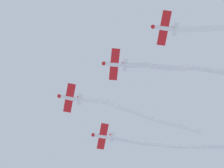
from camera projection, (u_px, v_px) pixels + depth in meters
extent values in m
ellipsoid|color=white|center=(70.00, 98.00, 73.43)|extent=(2.78, 4.00, 0.84)
sphere|color=red|center=(59.00, 96.00, 73.24)|extent=(0.98, 0.98, 0.72)
ellipsoid|color=#1E2D4C|center=(68.00, 97.00, 73.66)|extent=(1.00, 1.18, 0.45)
cube|color=red|center=(69.00, 98.00, 73.32)|extent=(5.91, 4.21, 0.11)
cube|color=white|center=(80.00, 99.00, 73.67)|extent=(2.43, 1.85, 0.09)
cube|color=red|center=(79.00, 98.00, 74.04)|extent=(0.56, 0.87, 1.16)
cylinder|color=white|center=(89.00, 100.00, 73.72)|extent=(1.91, 2.83, 1.00)
cylinder|color=white|center=(103.00, 102.00, 74.04)|extent=(1.89, 2.27, 1.05)
cylinder|color=white|center=(116.00, 106.00, 74.31)|extent=(2.51, 2.63, 1.30)
cylinder|color=white|center=(129.00, 110.00, 74.59)|extent=(2.07, 2.30, 0.86)
cylinder|color=white|center=(141.00, 115.00, 74.84)|extent=(2.28, 2.37, 1.31)
cylinder|color=white|center=(154.00, 119.00, 75.15)|extent=(2.47, 2.69, 0.82)
cylinder|color=white|center=(168.00, 123.00, 75.61)|extent=(2.07, 2.64, 0.84)
cylinder|color=white|center=(181.00, 126.00, 76.09)|extent=(2.38, 2.60, 1.00)
cylinder|color=white|center=(194.00, 130.00, 76.69)|extent=(2.42, 2.61, 0.89)
sphere|color=white|center=(82.00, 100.00, 73.59)|extent=(0.78, 0.78, 0.78)
sphere|color=white|center=(97.00, 101.00, 73.85)|extent=(0.78, 0.78, 0.78)
sphere|color=white|center=(109.00, 103.00, 74.24)|extent=(0.78, 0.78, 0.78)
sphere|color=white|center=(123.00, 109.00, 74.37)|extent=(0.78, 0.78, 0.78)
sphere|color=white|center=(135.00, 112.00, 74.81)|extent=(0.78, 0.78, 0.78)
sphere|color=white|center=(147.00, 117.00, 74.87)|extent=(0.78, 0.78, 0.78)
sphere|color=white|center=(161.00, 122.00, 75.44)|extent=(0.78, 0.78, 0.78)
sphere|color=white|center=(174.00, 124.00, 75.78)|extent=(0.78, 0.78, 0.78)
sphere|color=white|center=(188.00, 128.00, 76.40)|extent=(0.78, 0.78, 0.78)
sphere|color=white|center=(201.00, 132.00, 76.98)|extent=(0.78, 0.78, 0.78)
ellipsoid|color=white|center=(115.00, 64.00, 70.13)|extent=(2.41, 4.13, 0.84)
sphere|color=red|center=(104.00, 63.00, 70.04)|extent=(0.94, 0.94, 0.72)
ellipsoid|color=#1E2D4C|center=(112.00, 63.00, 70.38)|extent=(0.93, 1.17, 0.45)
cube|color=red|center=(114.00, 65.00, 70.03)|extent=(6.07, 3.67, 0.11)
cube|color=white|center=(125.00, 65.00, 70.27)|extent=(2.47, 1.65, 0.09)
cube|color=red|center=(125.00, 64.00, 70.65)|extent=(0.47, 0.91, 1.16)
cylinder|color=white|center=(137.00, 65.00, 70.21)|extent=(1.90, 3.35, 1.10)
cylinder|color=white|center=(154.00, 66.00, 70.50)|extent=(2.40, 3.03, 1.23)
cylinder|color=white|center=(170.00, 68.00, 70.99)|extent=(2.19, 2.88, 1.46)
cylinder|color=white|center=(186.00, 68.00, 71.46)|extent=(2.13, 2.97, 1.61)
cylinder|color=white|center=(202.00, 69.00, 71.86)|extent=(2.38, 3.30, 0.96)
cylinder|color=white|center=(220.00, 72.00, 72.15)|extent=(2.29, 3.30, 0.90)
sphere|color=white|center=(127.00, 65.00, 70.18)|extent=(0.89, 0.89, 0.89)
sphere|color=white|center=(146.00, 65.00, 70.24)|extent=(0.89, 0.89, 0.89)
sphere|color=white|center=(163.00, 67.00, 70.75)|extent=(0.89, 0.89, 0.89)
sphere|color=white|center=(178.00, 68.00, 71.23)|extent=(0.89, 0.89, 0.89)
sphere|color=white|center=(193.00, 68.00, 71.70)|extent=(0.89, 0.89, 0.89)
sphere|color=white|center=(211.00, 70.00, 72.02)|extent=(0.89, 0.89, 0.89)
ellipsoid|color=white|center=(103.00, 136.00, 77.96)|extent=(2.67, 4.05, 0.84)
sphere|color=red|center=(93.00, 135.00, 77.80)|extent=(0.97, 0.97, 0.72)
ellipsoid|color=#1E2D4C|center=(101.00, 135.00, 78.20)|extent=(0.98, 1.18, 0.45)
cube|color=red|center=(103.00, 137.00, 77.85)|extent=(5.97, 4.05, 0.11)
cube|color=white|center=(112.00, 137.00, 78.17)|extent=(2.44, 1.79, 0.09)
cube|color=red|center=(112.00, 136.00, 78.55)|extent=(0.54, 0.88, 1.16)
cylinder|color=white|center=(122.00, 140.00, 78.28)|extent=(2.28, 3.01, 0.70)
cylinder|color=white|center=(137.00, 142.00, 78.79)|extent=(2.36, 2.85, 1.07)
cylinder|color=white|center=(152.00, 144.00, 79.41)|extent=(2.19, 2.92, 1.21)
cylinder|color=white|center=(167.00, 146.00, 79.77)|extent=(2.11, 3.21, 0.85)
cylinder|color=white|center=(183.00, 147.00, 79.99)|extent=(1.98, 3.25, 1.07)
cylinder|color=white|center=(199.00, 147.00, 80.23)|extent=(1.74, 3.07, 0.93)
cylinder|color=white|center=(214.00, 147.00, 80.52)|extent=(2.05, 3.02, 1.14)
sphere|color=white|center=(114.00, 138.00, 78.09)|extent=(0.70, 0.70, 0.70)
sphere|color=white|center=(130.00, 141.00, 78.47)|extent=(0.70, 0.70, 0.70)
sphere|color=white|center=(144.00, 144.00, 79.11)|extent=(0.70, 0.70, 0.70)
sphere|color=white|center=(159.00, 145.00, 79.70)|extent=(0.70, 0.70, 0.70)
sphere|color=white|center=(175.00, 147.00, 79.83)|extent=(0.70, 0.70, 0.70)
sphere|color=white|center=(191.00, 147.00, 80.15)|extent=(0.70, 0.70, 0.70)
sphere|color=white|center=(206.00, 147.00, 80.30)|extent=(0.70, 0.70, 0.70)
sphere|color=white|center=(221.00, 147.00, 80.74)|extent=(0.70, 0.70, 0.70)
ellipsoid|color=white|center=(165.00, 28.00, 66.57)|extent=(2.52, 4.10, 0.84)
sphere|color=red|center=(153.00, 27.00, 66.45)|extent=(0.96, 0.96, 0.72)
ellipsoid|color=#1E2D4C|center=(162.00, 27.00, 66.81)|extent=(0.95, 1.17, 0.45)
cube|color=red|center=(164.00, 28.00, 66.46)|extent=(6.04, 3.82, 0.11)
cube|color=white|center=(175.00, 29.00, 66.73)|extent=(2.46, 1.71, 0.09)
cube|color=red|center=(174.00, 28.00, 67.11)|extent=(0.50, 0.90, 1.16)
cylinder|color=white|center=(186.00, 29.00, 66.62)|extent=(1.72, 2.89, 1.01)
cylinder|color=white|center=(203.00, 29.00, 66.63)|extent=(1.89, 3.01, 1.23)
cylinder|color=white|center=(219.00, 28.00, 66.92)|extent=(2.11, 2.67, 1.75)
sphere|color=white|center=(177.00, 30.00, 66.65)|extent=(0.96, 0.96, 0.96)
sphere|color=white|center=(194.00, 29.00, 66.59)|extent=(0.96, 0.96, 0.96)
sphere|color=white|center=(212.00, 29.00, 66.68)|extent=(0.96, 0.96, 0.96)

